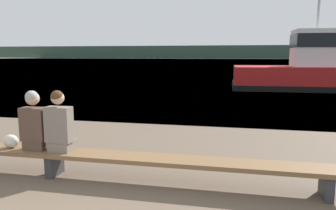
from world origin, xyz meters
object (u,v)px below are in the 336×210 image
(person_right, at_px, (60,125))
(tugboat_red, at_px, (314,71))
(shopping_bag, at_px, (11,141))
(person_left, at_px, (35,123))
(bench_main, at_px, (54,154))

(person_right, bearing_deg, tugboat_red, 65.37)
(person_right, distance_m, shopping_bag, 0.98)
(person_right, relative_size, shopping_bag, 3.68)
(person_left, distance_m, shopping_bag, 0.58)
(bench_main, relative_size, tugboat_red, 0.99)
(person_left, relative_size, person_right, 0.99)
(bench_main, xyz_separation_m, tugboat_red, (7.22, 15.47, 0.71))
(bench_main, distance_m, person_right, 0.52)
(bench_main, bearing_deg, person_right, 1.08)
(bench_main, xyz_separation_m, person_left, (-0.32, 0.00, 0.51))
(shopping_bag, bearing_deg, bench_main, -0.14)
(person_right, distance_m, tugboat_red, 17.02)
(shopping_bag, height_order, tugboat_red, tugboat_red)
(bench_main, relative_size, shopping_bag, 32.91)
(person_left, relative_size, shopping_bag, 3.63)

